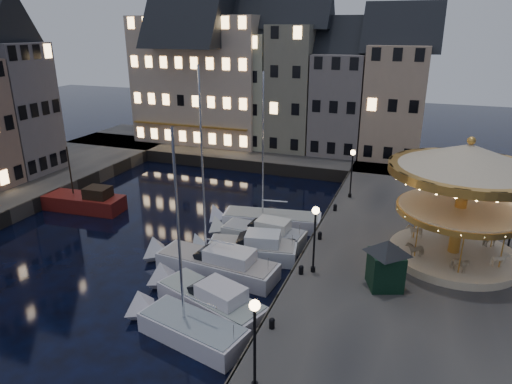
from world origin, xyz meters
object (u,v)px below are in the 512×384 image
at_px(motorboat_b, 206,299).
at_px(bollard_d, 335,207).
at_px(motorboat_c, 212,263).
at_px(motorboat_e, 258,234).
at_px(motorboat_d, 246,249).
at_px(bollard_a, 272,323).
at_px(streetlamp_b, 315,230).
at_px(streetlamp_a, 255,333).
at_px(motorboat_a, 185,327).
at_px(ticket_kiosk, 387,256).
at_px(bollard_c, 320,235).
at_px(motorboat_f, 265,220).
at_px(red_fishing_boat, 86,202).
at_px(carousel, 465,181).
at_px(streetlamp_c, 352,167).
at_px(bollard_b, 301,269).

bearing_deg(motorboat_b, bollard_d, 71.82).
xyz_separation_m(motorboat_c, motorboat_e, (1.31, 5.30, -0.04)).
bearing_deg(motorboat_d, bollard_a, -61.35).
xyz_separation_m(streetlamp_b, bollard_d, (-0.60, 10.00, -2.41)).
xyz_separation_m(streetlamp_a, motorboat_a, (-5.15, 3.49, -3.48)).
bearing_deg(streetlamp_a, bollard_a, 98.53).
relative_size(streetlamp_a, ticket_kiosk, 1.28).
bearing_deg(bollard_d, bollard_c, -90.00).
bearing_deg(motorboat_e, motorboat_b, -89.06).
height_order(motorboat_b, motorboat_f, motorboat_f).
height_order(bollard_c, motorboat_b, motorboat_b).
bearing_deg(red_fishing_boat, carousel, -2.30).
relative_size(motorboat_e, ticket_kiosk, 2.21).
bearing_deg(motorboat_e, ticket_kiosk, -29.68).
bearing_deg(streetlamp_a, motorboat_d, 112.77).
bearing_deg(motorboat_c, streetlamp_c, 64.05).
distance_m(bollard_a, carousel, 14.49).
xyz_separation_m(streetlamp_a, carousel, (7.90, 14.68, 2.45)).
bearing_deg(ticket_kiosk, streetlamp_a, -112.99).
bearing_deg(motorboat_d, motorboat_a, -89.34).
height_order(bollard_b, ticket_kiosk, ticket_kiosk).
height_order(bollard_d, motorboat_e, motorboat_e).
relative_size(bollard_c, motorboat_e, 0.08).
relative_size(streetlamp_b, bollard_c, 7.32).
bearing_deg(bollard_c, motorboat_d, -156.98).
distance_m(bollard_c, motorboat_e, 4.87).
height_order(streetlamp_b, ticket_kiosk, streetlamp_b).
relative_size(streetlamp_a, bollard_d, 7.32).
bearing_deg(motorboat_b, motorboat_f, 92.96).
distance_m(streetlamp_c, bollard_c, 9.34).
distance_m(motorboat_e, carousel, 14.46).
distance_m(bollard_b, ticket_kiosk, 5.02).
xyz_separation_m(bollard_a, motorboat_b, (-4.58, 2.06, -0.96)).
height_order(streetlamp_b, red_fishing_boat, red_fishing_boat).
height_order(motorboat_d, motorboat_e, same).
distance_m(motorboat_b, motorboat_c, 4.07).
xyz_separation_m(motorboat_c, ticket_kiosk, (10.78, -0.10, 2.56)).
bearing_deg(motorboat_f, bollard_c, -33.58).
bearing_deg(streetlamp_a, motorboat_f, 107.89).
distance_m(bollard_b, carousel, 11.08).
relative_size(bollard_c, motorboat_b, 0.07).
bearing_deg(carousel, streetlamp_a, -118.28).
relative_size(motorboat_a, carousel, 1.26).
bearing_deg(motorboat_b, carousel, 33.39).
xyz_separation_m(streetlamp_c, motorboat_c, (-6.64, -13.64, -3.34)).
relative_size(bollard_a, motorboat_b, 0.07).
bearing_deg(ticket_kiosk, carousel, 52.63).
bearing_deg(motorboat_f, bollard_a, -69.58).
height_order(bollard_b, red_fishing_boat, red_fishing_boat).
xyz_separation_m(streetlamp_c, motorboat_f, (-5.79, -5.55, -3.49)).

